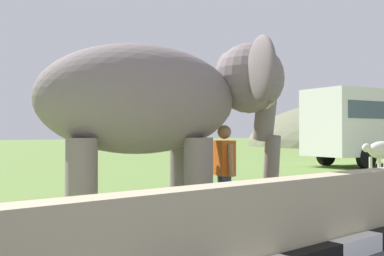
{
  "coord_description": "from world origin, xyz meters",
  "views": [
    {
      "loc": [
        -2.39,
        1.05,
        1.52
      ],
      "look_at": [
        2.08,
        6.43,
        1.6
      ],
      "focal_mm": 42.98,
      "sensor_mm": 36.0,
      "label": 1
    }
  ],
  "objects": [
    {
      "name": "person_handler",
      "position": [
        2.9,
        6.57,
        0.93
      ],
      "size": [
        0.36,
        0.67,
        1.66
      ],
      "color": "navy",
      "rests_on": "ground_plane"
    },
    {
      "name": "cow_near",
      "position": [
        13.93,
        9.66,
        0.87
      ],
      "size": [
        1.92,
        0.76,
        1.23
      ],
      "color": "beige",
      "rests_on": "ground_plane"
    },
    {
      "name": "elephant",
      "position": [
        1.81,
        6.88,
        1.99
      ],
      "size": [
        4.03,
        3.22,
        3.01
      ],
      "color": "slate",
      "rests_on": "ground_plane"
    },
    {
      "name": "barrier_parapet",
      "position": [
        2.0,
        4.42,
        0.5
      ],
      "size": [
        28.0,
        0.36,
        1.0
      ],
      "primitive_type": "cube",
      "color": "tan",
      "rests_on": "ground_plane"
    }
  ]
}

